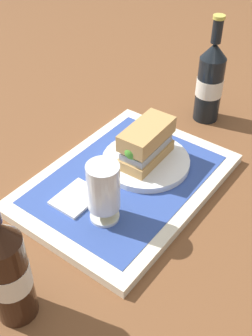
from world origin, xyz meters
TOP-DOWN VIEW (x-y plane):
  - ground_plane at (0.00, 0.00)m, footprint 3.00×3.00m
  - tray at (0.00, 0.00)m, footprint 0.44×0.32m
  - placemat at (0.00, 0.00)m, footprint 0.38×0.27m
  - plate at (-0.06, 0.01)m, footprint 0.19×0.19m
  - sandwich at (-0.06, 0.01)m, footprint 0.13×0.07m
  - beer_glass at (0.11, 0.03)m, footprint 0.06×0.06m
  - napkin_folded at (0.11, -0.04)m, footprint 0.09×0.07m
  - beer_bottle at (0.34, 0.04)m, footprint 0.07×0.07m
  - second_bottle at (-0.33, 0.01)m, footprint 0.07×0.07m

SIDE VIEW (x-z plane):
  - ground_plane at x=0.00m, z-range 0.00..0.00m
  - tray at x=0.00m, z-range 0.00..0.02m
  - placemat at x=0.00m, z-range 0.02..0.02m
  - napkin_folded at x=0.11m, z-range 0.02..0.03m
  - plate at x=-0.06m, z-range 0.02..0.04m
  - sandwich at x=-0.06m, z-range 0.04..0.12m
  - beer_glass at x=0.11m, z-range 0.03..0.15m
  - beer_bottle at x=0.34m, z-range -0.03..0.24m
  - second_bottle at x=-0.33m, z-range -0.03..0.24m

